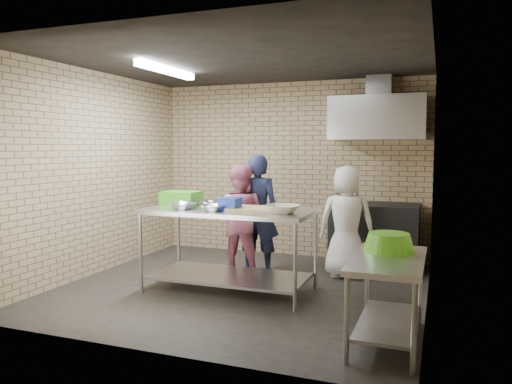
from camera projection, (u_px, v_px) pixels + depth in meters
floor at (242, 288)px, 5.94m from camera, size 4.20×4.20×0.00m
ceiling at (242, 60)px, 5.69m from camera, size 4.20×4.20×0.00m
back_wall at (291, 169)px, 7.68m from camera, size 4.20×0.06×2.70m
front_wall at (148, 190)px, 3.95m from camera, size 4.20×0.06×2.70m
left_wall at (96, 173)px, 6.55m from camera, size 0.06×4.00×2.70m
right_wall at (430, 180)px, 5.08m from camera, size 0.06×4.00×2.70m
prep_table at (229, 250)px, 5.77m from camera, size 1.96×0.98×0.98m
side_counter at (387, 300)px, 4.25m from camera, size 0.60×1.20×0.75m
stove at (375, 235)px, 6.96m from camera, size 1.20×0.70×0.90m
range_hood at (378, 118)px, 6.86m from camera, size 1.30×0.60×0.60m
hood_duct at (380, 87)px, 6.96m from camera, size 0.35×0.30×0.30m
wall_shelf at (401, 131)px, 6.95m from camera, size 0.80×0.20×0.04m
fluorescent_fixture at (167, 70)px, 6.05m from camera, size 0.10×1.25×0.08m
green_crate at (181, 198)px, 6.07m from camera, size 0.43×0.33×0.17m
blue_tub at (230, 204)px, 5.61m from camera, size 0.22×0.22×0.14m
cutting_board at (257, 209)px, 5.58m from camera, size 0.60×0.46×0.03m
mixing_bowl_a at (183, 206)px, 5.71m from camera, size 0.32×0.32×0.07m
mixing_bowl_b at (208, 204)px, 5.87m from camera, size 0.24×0.24×0.07m
mixing_bowl_c at (213, 208)px, 5.55m from camera, size 0.29×0.29×0.07m
ceramic_bowl at (283, 209)px, 5.33m from camera, size 0.39×0.39×0.09m
green_basin at (389, 242)px, 4.44m from camera, size 0.46×0.46×0.17m
bottle_red at (383, 124)px, 7.02m from camera, size 0.07×0.07×0.18m
bottle_green at (412, 124)px, 6.89m from camera, size 0.06×0.06×0.15m
man_navy at (258, 213)px, 6.64m from camera, size 0.63×0.46×1.61m
woman_pink at (239, 220)px, 6.53m from camera, size 0.77×0.63×1.47m
woman_white at (347, 221)px, 6.39m from camera, size 0.76×0.54×1.46m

